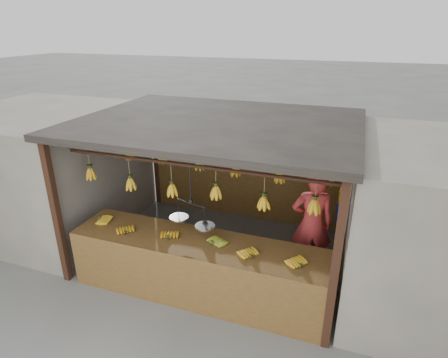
% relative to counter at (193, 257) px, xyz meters
% --- Properties ---
extents(ground, '(80.00, 80.00, 0.00)m').
position_rel_counter_xyz_m(ground, '(-0.08, 1.24, -0.71)').
color(ground, '#5B5B57').
extents(stall, '(4.30, 3.30, 2.40)m').
position_rel_counter_xyz_m(stall, '(-0.08, 1.57, 1.26)').
color(stall, black).
rests_on(stall, ground).
extents(neighbor_left, '(3.00, 3.00, 2.30)m').
position_rel_counter_xyz_m(neighbor_left, '(-3.68, 1.24, 0.44)').
color(neighbor_left, slate).
rests_on(neighbor_left, ground).
extents(counter, '(3.75, 0.85, 0.96)m').
position_rel_counter_xyz_m(counter, '(0.00, 0.00, 0.00)').
color(counter, brown).
rests_on(counter, ground).
extents(hanging_bananas, '(3.62, 2.23, 0.39)m').
position_rel_counter_xyz_m(hanging_bananas, '(-0.09, 1.25, 0.91)').
color(hanging_bananas, '#C38B14').
rests_on(hanging_bananas, ground).
extents(balance_scale, '(0.74, 0.39, 0.88)m').
position_rel_counter_xyz_m(balance_scale, '(-0.12, 0.24, 0.47)').
color(balance_scale, black).
rests_on(balance_scale, ground).
extents(vendor, '(0.73, 0.56, 1.77)m').
position_rel_counter_xyz_m(vendor, '(1.48, 1.22, 0.17)').
color(vendor, '#BF3333').
rests_on(vendor, ground).
extents(bag_bundles, '(0.08, 0.26, 1.26)m').
position_rel_counter_xyz_m(bag_bundles, '(1.86, 2.59, 0.29)').
color(bag_bundles, '#199926').
rests_on(bag_bundles, ground).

